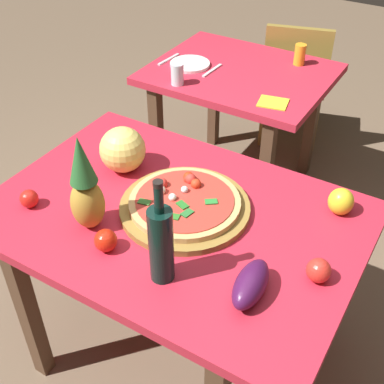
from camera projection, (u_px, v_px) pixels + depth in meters
The scene contains 20 objects.
ground_plane at pixel (178, 340), 2.28m from camera, with size 10.00×10.00×0.00m, color brown.
display_table at pixel (175, 231), 1.87m from camera, with size 1.32×0.92×0.75m.
background_table at pixel (239, 90), 2.81m from camera, with size 0.95×0.77×0.75m.
dining_chair at pixel (295, 78), 3.28m from camera, with size 0.50×0.50×0.85m.
pizza_board at pixel (185, 208), 1.82m from camera, with size 0.47×0.47×0.03m, color olive.
pizza at pixel (184, 201), 1.81m from camera, with size 0.40×0.40×0.06m.
wine_bottle at pixel (161, 243), 1.49m from camera, with size 0.08×0.08×0.37m.
pineapple_left at pixel (85, 188), 1.67m from camera, with size 0.12×0.12×0.36m.
melon at pixel (123, 150), 1.97m from camera, with size 0.18×0.18×0.18m, color #E3CE65.
bell_pepper at pixel (341, 201), 1.80m from camera, with size 0.09×0.09×0.10m, color yellow.
eggplant at pixel (251, 284), 1.50m from camera, with size 0.20×0.09×0.09m, color #421440.
tomato_beside_pepper at pixel (106, 240), 1.65m from camera, with size 0.08×0.08×0.08m, color red.
tomato_at_corner at pixel (319, 270), 1.55m from camera, with size 0.08×0.08×0.08m, color red.
tomato_by_bottle at pixel (29, 199), 1.83m from camera, with size 0.07×0.07×0.07m, color red.
drinking_glass_juice at pixel (300, 55), 2.77m from camera, with size 0.06×0.06×0.11m, color orange.
drinking_glass_water at pixel (177, 74), 2.58m from camera, with size 0.07×0.07×0.11m, color silver.
dinner_plate at pixel (190, 64), 2.79m from camera, with size 0.22×0.22×0.02m, color white.
fork_utensil at pixel (169, 59), 2.85m from camera, with size 0.02×0.18×0.01m, color silver.
knife_utensil at pixel (212, 70), 2.73m from camera, with size 0.02×0.18×0.01m, color silver.
napkin_folded at pixel (273, 103), 2.45m from camera, with size 0.14×0.12×0.01m, color yellow.
Camera 1 is at (0.76, -1.15, 1.94)m, focal length 47.52 mm.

